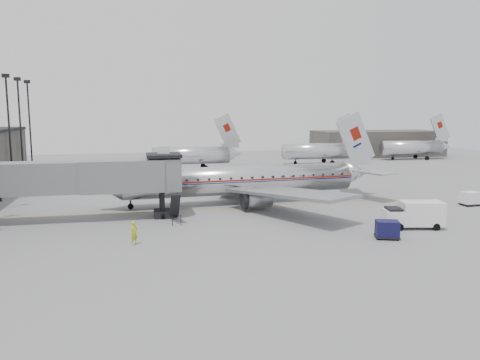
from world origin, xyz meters
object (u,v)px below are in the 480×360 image
Objects in this scene: airliner at (246,180)px; ramp_worker at (134,233)px; baggage_cart_navy at (387,229)px; service_van at (414,214)px; baggage_cart_white at (470,198)px.

airliner reaches higher than ramp_worker.
airliner is 19.50m from baggage_cart_navy.
service_van is at bearing 52.27° from baggage_cart_navy.
baggage_cart_white is 1.08× the size of ramp_worker.
airliner is 25.40m from baggage_cart_white.
ramp_worker is at bearing -168.16° from baggage_cart_navy.
ramp_worker reaches higher than baggage_cart_white.
baggage_cart_navy is at bearing -52.21° from ramp_worker.
baggage_cart_white is at bearing -20.06° from airliner.
airliner is 19.33m from service_van.
ramp_worker is (-37.00, -8.00, 0.12)m from baggage_cart_white.
service_van is at bearing -44.65° from ramp_worker.
baggage_cart_navy is 1.12× the size of baggage_cart_white.
baggage_cart_navy is 19.59m from baggage_cart_white.
baggage_cart_navy is 20.76m from ramp_worker.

